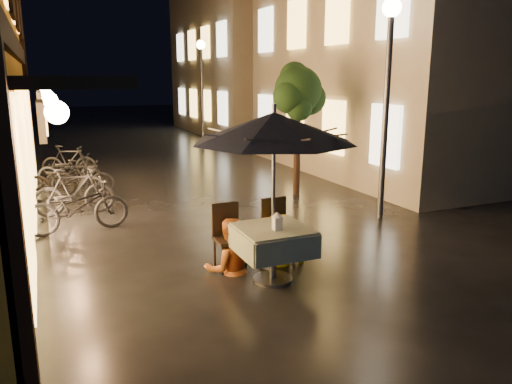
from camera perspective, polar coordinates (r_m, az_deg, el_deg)
name	(u,v)px	position (r m, az deg, el deg)	size (l,w,h in m)	color
ground	(294,276)	(7.31, 4.34, -9.54)	(90.00, 90.00, 0.00)	black
east_building_near	(416,56)	(16.40, 17.86, 14.57)	(7.30, 9.30, 6.80)	#B0A68C
east_building_far	(263,59)	(26.24, 0.77, 14.92)	(7.30, 10.30, 7.30)	#B0A68C
street_tree	(298,93)	(11.87, 4.86, 11.16)	(1.43, 1.20, 3.15)	black
streetlamp_near	(388,70)	(10.07, 14.87, 13.29)	(0.36, 0.36, 4.23)	#59595E
streetlamp_far	(202,74)	(20.89, -6.24, 13.29)	(0.36, 0.36, 4.23)	#59595E
cafe_table	(273,241)	(6.94, 1.96, -5.56)	(0.99, 0.99, 0.78)	#59595E
patio_umbrella	(274,128)	(6.61, 2.07, 7.36)	(2.23, 2.23, 2.46)	#59595E
cafe_chair_left	(228,232)	(7.46, -3.25, -4.64)	(0.42, 0.42, 0.97)	black
cafe_chair_right	(276,226)	(7.75, 2.33, -3.94)	(0.42, 0.42, 0.97)	black
table_lantern	(277,220)	(6.73, 2.44, -3.21)	(0.16, 0.16, 0.25)	white
person_orange	(229,220)	(7.24, -3.13, -3.17)	(0.76, 0.59, 1.56)	#C26427
person_yellow	(280,216)	(7.53, 2.79, -2.78)	(0.97, 0.56, 1.50)	#FFD700
bicycle_0	(77,207)	(9.68, -19.80, -1.58)	(0.64, 1.85, 0.97)	black
bicycle_1	(74,192)	(10.95, -20.07, 0.04)	(0.46, 1.63, 0.98)	black
bicycle_2	(65,182)	(12.06, -21.00, 1.11)	(0.65, 1.86, 0.98)	black
bicycle_3	(83,178)	(12.62, -19.14, 1.55)	(0.42, 1.47, 0.89)	black
bicycle_4	(70,171)	(13.67, -20.53, 2.24)	(0.58, 1.66, 0.87)	black
bicycle_5	(69,161)	(15.18, -20.61, 3.32)	(0.43, 1.52, 0.91)	black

